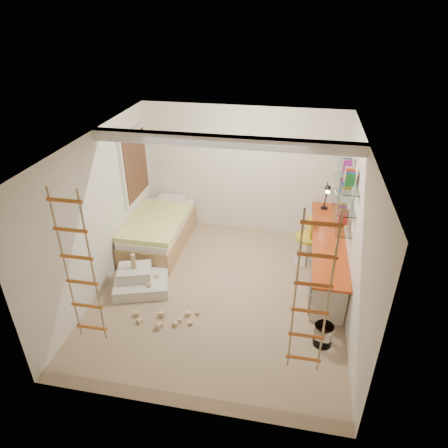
% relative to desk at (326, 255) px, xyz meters
% --- Properties ---
extents(floor, '(4.50, 4.50, 0.00)m').
position_rel_desk_xyz_m(floor, '(-1.72, -0.86, -0.40)').
color(floor, '#9B8764').
rests_on(floor, ground).
extents(ceiling_beam, '(4.00, 0.18, 0.16)m').
position_rel_desk_xyz_m(ceiling_beam, '(-1.72, -0.56, 2.12)').
color(ceiling_beam, white).
rests_on(ceiling_beam, ceiling).
extents(window_frame, '(0.06, 1.15, 1.35)m').
position_rel_desk_xyz_m(window_frame, '(-3.69, 0.64, 1.15)').
color(window_frame, white).
rests_on(window_frame, wall_left).
extents(window_blind, '(0.02, 1.00, 1.20)m').
position_rel_desk_xyz_m(window_blind, '(-3.65, 0.64, 1.15)').
color(window_blind, '#4C2D1E').
rests_on(window_blind, window_frame).
extents(rope_ladder_left, '(0.41, 0.04, 2.13)m').
position_rel_desk_xyz_m(rope_ladder_left, '(-3.07, -2.61, 1.11)').
color(rope_ladder_left, orange).
rests_on(rope_ladder_left, ceiling).
extents(rope_ladder_right, '(0.41, 0.04, 2.13)m').
position_rel_desk_xyz_m(rope_ladder_right, '(-0.37, -2.61, 1.11)').
color(rope_ladder_right, '#C35721').
rests_on(rope_ladder_right, ceiling).
extents(waste_bin, '(0.27, 0.27, 0.34)m').
position_rel_desk_xyz_m(waste_bin, '(-0.06, -1.73, -0.24)').
color(waste_bin, white).
rests_on(waste_bin, floor).
extents(desk, '(0.56, 2.80, 0.75)m').
position_rel_desk_xyz_m(desk, '(0.00, 0.00, 0.00)').
color(desk, '#BF4516').
rests_on(desk, floor).
extents(shelves, '(0.25, 1.80, 0.71)m').
position_rel_desk_xyz_m(shelves, '(0.15, 0.27, 1.10)').
color(shelves, white).
rests_on(shelves, wall_right).
extents(bed, '(1.02, 2.00, 0.69)m').
position_rel_desk_xyz_m(bed, '(-3.20, 0.36, -0.07)').
color(bed, '#AD7F51').
rests_on(bed, floor).
extents(task_lamp, '(0.14, 0.36, 0.57)m').
position_rel_desk_xyz_m(task_lamp, '(-0.05, 0.96, 0.73)').
color(task_lamp, black).
rests_on(task_lamp, desk).
extents(swivel_chair, '(0.63, 0.63, 0.90)m').
position_rel_desk_xyz_m(swivel_chair, '(-0.32, 0.33, -0.07)').
color(swivel_chair, gold).
rests_on(swivel_chair, floor).
extents(play_platform, '(1.05, 0.93, 0.39)m').
position_rel_desk_xyz_m(play_platform, '(-3.08, -1.03, -0.25)').
color(play_platform, silver).
rests_on(play_platform, floor).
extents(toy_blocks, '(1.39, 1.01, 0.66)m').
position_rel_desk_xyz_m(toy_blocks, '(-2.64, -1.43, -0.22)').
color(toy_blocks, '#CCB284').
rests_on(toy_blocks, floor).
extents(books, '(0.14, 0.70, 0.92)m').
position_rel_desk_xyz_m(books, '(0.15, 0.27, 1.25)').
color(books, red).
rests_on(books, shelves).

